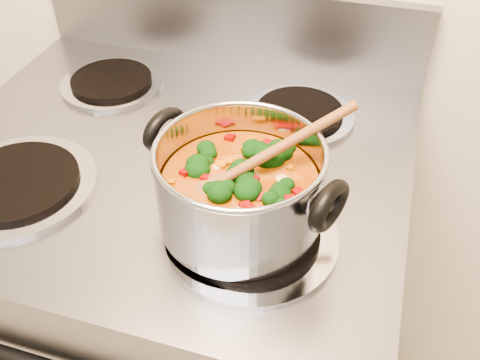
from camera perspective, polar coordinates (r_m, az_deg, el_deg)
name	(u,v)px	position (r m, az deg, el deg)	size (l,w,h in m)	color
electric_range	(188,308)	(1.24, -5.58, -13.40)	(0.79, 0.72, 1.08)	gray
stockpot	(240,188)	(0.71, 0.02, -0.88)	(0.29, 0.23, 0.14)	#A6A6AE
wooden_spoon	(247,166)	(0.69, 0.73, 1.47)	(0.21, 0.18, 0.10)	brown
cooktop_crumbs	(243,307)	(0.67, 0.34, -13.39)	(0.21, 0.08, 0.01)	black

